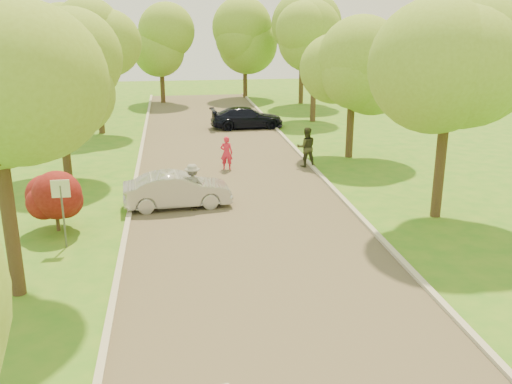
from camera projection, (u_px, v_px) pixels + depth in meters
ground at (273, 294)px, 14.75m from camera, size 100.00×100.00×0.00m
road at (237, 199)px, 22.30m from camera, size 8.00×60.00×0.01m
curb_left at (132, 202)px, 21.71m from camera, size 0.18×60.00×0.12m
curb_right at (337, 193)px, 22.85m from camera, size 0.18×60.00×0.12m
street_sign at (62, 199)px, 17.24m from camera, size 0.55×0.06×2.17m
red_shrub at (55, 199)px, 18.72m from camera, size 1.70×1.70×1.95m
tree_l_mida at (1, 93)px, 13.25m from camera, size 4.71×4.60×7.39m
tree_l_midb at (62, 73)px, 23.74m from camera, size 4.30×4.20×6.62m
tree_l_far at (98, 40)px, 32.97m from camera, size 4.92×4.80×7.79m
tree_r_mida at (457, 58)px, 18.80m from camera, size 5.13×5.00×7.95m
tree_r_midb at (357, 58)px, 27.43m from camera, size 4.51×4.40×7.01m
tree_r_far at (319, 31)px, 36.67m from camera, size 5.33×5.20×8.34m
tree_bg_a at (77, 38)px, 40.23m from camera, size 5.12×5.00×7.72m
tree_bg_b at (305, 32)px, 44.45m from camera, size 5.12×5.00×7.95m
tree_bg_c at (163, 39)px, 44.94m from camera, size 4.92×4.80×7.33m
tree_bg_d at (248, 34)px, 47.72m from camera, size 5.12×5.00×7.72m
silver_sedan at (177, 190)px, 21.21m from camera, size 4.08×1.72×1.31m
dark_sedan at (247, 118)px, 35.91m from camera, size 4.64×2.04×1.33m
longboard at (193, 206)px, 21.26m from camera, size 0.24×0.82×0.09m
skateboarder at (193, 185)px, 21.01m from camera, size 1.04×0.61×1.58m
person_striped at (227, 153)px, 26.28m from camera, size 0.65×0.51×1.57m
person_olive at (306, 147)px, 26.73m from camera, size 0.93×0.74×1.88m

